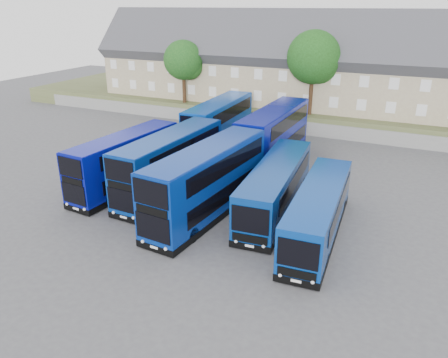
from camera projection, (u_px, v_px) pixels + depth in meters
ground at (181, 221)px, 29.61m from camera, size 120.00×120.00×0.00m
retaining_wall at (288, 126)px, 49.48m from camera, size 70.00×0.40×1.50m
earth_bank at (311, 106)px, 57.78m from camera, size 80.00×20.00×2.00m
terrace_row at (331, 68)px, 51.14m from camera, size 60.00×10.40×11.20m
dd_front_left at (125, 163)px, 34.15m from camera, size 3.29×10.95×4.29m
dd_front_mid at (170, 165)px, 33.29m from camera, size 3.14×11.70×4.61m
dd_front_right at (208, 183)px, 29.71m from camera, size 3.78×12.23×4.79m
dd_rear_left at (219, 125)px, 43.96m from camera, size 3.07×11.85×4.68m
dd_rear_right at (273, 136)px, 39.96m from camera, size 3.02×12.26×4.85m
coach_east_a at (276, 188)px, 30.68m from camera, size 3.67×12.58×3.39m
coach_east_b at (318, 213)px, 27.16m from camera, size 3.23×11.94×3.23m
tree_west at (185, 62)px, 53.49m from camera, size 4.80×4.80×7.65m
tree_mid at (315, 59)px, 47.23m from camera, size 5.76×5.76×9.18m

